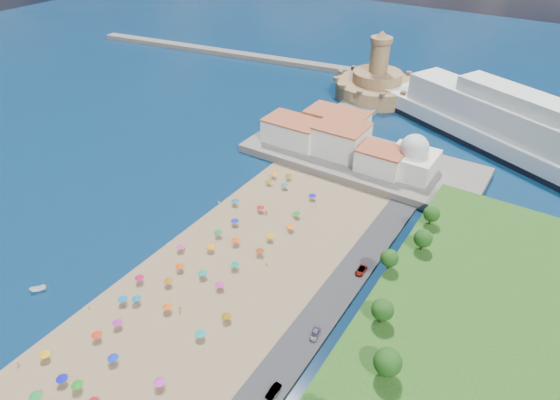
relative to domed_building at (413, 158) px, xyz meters
The scene contains 13 objects.
ground 77.60m from the domed_building, 112.91° to the right, with size 700.00×700.00×0.00m, color #071938.
terrace 21.44m from the domed_building, behind, with size 90.00×36.00×3.00m, color #59544C.
jetty 56.51m from the domed_building, 138.62° to the left, with size 18.00×70.00×2.40m, color #59544C.
breakwater 162.43m from the domed_building, 149.64° to the left, with size 200.00×7.00×2.60m, color #59544C.
waterfront_buildings 33.17m from the domed_building, behind, with size 57.00×29.00×11.00m.
domed_building is the anchor object (origin of this frame).
fortress 79.11m from the domed_building, 122.08° to the left, with size 40.00×40.00×32.40m.
cruise_ship 50.08m from the domed_building, 50.26° to the left, with size 135.63×77.72×30.55m.
beach_parasols 90.26m from the domed_building, 110.17° to the right, with size 32.05×115.76×2.20m.
beachgoers 78.29m from the domed_building, 116.22° to the right, with size 31.00×89.82×1.89m.
moored_boats 129.93m from the domed_building, 116.32° to the right, with size 14.10×22.68×1.68m.
parked_cars 82.69m from the domed_building, 85.82° to the right, with size 2.42×66.20×1.38m.
hillside_trees 81.30m from the domed_building, 77.22° to the right, with size 17.01×102.57×7.45m.
Camera 1 is at (68.65, -75.50, 89.67)m, focal length 30.00 mm.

